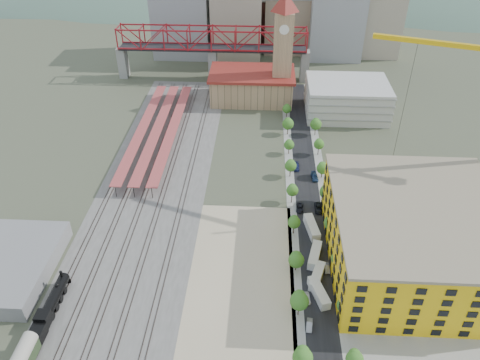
# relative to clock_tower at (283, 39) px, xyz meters

# --- Properties ---
(ground) EXTENTS (400.00, 400.00, 0.00)m
(ground) POSITION_rel_clock_tower_xyz_m (-8.00, -79.99, -28.70)
(ground) COLOR #474C38
(ground) RESTS_ON ground
(ballast_strip) EXTENTS (36.00, 165.00, 0.06)m
(ballast_strip) POSITION_rel_clock_tower_xyz_m (-44.00, -62.49, -28.67)
(ballast_strip) COLOR #605E59
(ballast_strip) RESTS_ON ground
(dirt_lot) EXTENTS (28.00, 67.00, 0.06)m
(dirt_lot) POSITION_rel_clock_tower_xyz_m (-12.00, -111.49, -28.67)
(dirt_lot) COLOR tan
(dirt_lot) RESTS_ON ground
(street_asphalt) EXTENTS (12.00, 170.00, 0.06)m
(street_asphalt) POSITION_rel_clock_tower_xyz_m (8.00, -64.99, -28.67)
(street_asphalt) COLOR black
(street_asphalt) RESTS_ON ground
(sidewalk_west) EXTENTS (3.00, 170.00, 0.04)m
(sidewalk_west) POSITION_rel_clock_tower_xyz_m (2.50, -64.99, -28.68)
(sidewalk_west) COLOR gray
(sidewalk_west) RESTS_ON ground
(sidewalk_east) EXTENTS (3.00, 170.00, 0.04)m
(sidewalk_east) POSITION_rel_clock_tower_xyz_m (13.50, -64.99, -28.68)
(sidewalk_east) COLOR gray
(sidewalk_east) RESTS_ON ground
(construction_pad) EXTENTS (50.00, 90.00, 0.06)m
(construction_pad) POSITION_rel_clock_tower_xyz_m (37.00, -99.99, -28.67)
(construction_pad) COLOR gray
(construction_pad) RESTS_ON ground
(rail_tracks) EXTENTS (26.56, 160.00, 0.18)m
(rail_tracks) POSITION_rel_clock_tower_xyz_m (-45.80, -62.49, -28.55)
(rail_tracks) COLOR #382B23
(rail_tracks) RESTS_ON ground
(platform_canopies) EXTENTS (16.00, 80.00, 4.12)m
(platform_canopies) POSITION_rel_clock_tower_xyz_m (-49.00, -34.99, -24.70)
(platform_canopies) COLOR #AF4344
(platform_canopies) RESTS_ON ground
(station_hall) EXTENTS (38.00, 24.00, 13.10)m
(station_hall) POSITION_rel_clock_tower_xyz_m (-13.00, 2.01, -22.03)
(station_hall) COLOR tan
(station_hall) RESTS_ON ground
(clock_tower) EXTENTS (12.00, 12.00, 52.00)m
(clock_tower) POSITION_rel_clock_tower_xyz_m (0.00, 0.00, 0.00)
(clock_tower) COLOR tan
(clock_tower) RESTS_ON ground
(parking_garage) EXTENTS (34.00, 26.00, 14.00)m
(parking_garage) POSITION_rel_clock_tower_xyz_m (28.00, -9.99, -21.70)
(parking_garage) COLOR silver
(parking_garage) RESTS_ON ground
(truss_bridge) EXTENTS (94.00, 9.60, 25.60)m
(truss_bridge) POSITION_rel_clock_tower_xyz_m (-33.00, 25.01, -9.83)
(truss_bridge) COLOR gray
(truss_bridge) RESTS_ON ground
(construction_building) EXTENTS (44.60, 50.60, 18.80)m
(construction_building) POSITION_rel_clock_tower_xyz_m (34.00, -99.99, -19.29)
(construction_building) COLOR yellow
(construction_building) RESTS_ON ground
(warehouse) EXTENTS (22.00, 32.00, 5.00)m
(warehouse) POSITION_rel_clock_tower_xyz_m (-74.00, -109.99, -26.20)
(warehouse) COLOR gray
(warehouse) RESTS_ON ground
(street_trees) EXTENTS (15.40, 124.40, 8.00)m
(street_trees) POSITION_rel_clock_tower_xyz_m (8.00, -74.99, -28.70)
(street_trees) COLOR #256D20
(street_trees) RESTS_ON ground
(skyline) EXTENTS (133.00, 46.00, 60.00)m
(skyline) POSITION_rel_clock_tower_xyz_m (-0.53, 62.32, -5.89)
(skyline) COLOR #9EA0A3
(skyline) RESTS_ON ground
(distant_hills) EXTENTS (647.00, 264.00, 227.00)m
(distant_hills) POSITION_rel_clock_tower_xyz_m (37.28, 180.01, -108.23)
(distant_hills) COLOR #4C6B59
(distant_hills) RESTS_ON ground
(locomotive) EXTENTS (3.08, 23.79, 5.95)m
(locomotive) POSITION_rel_clock_tower_xyz_m (-58.00, -123.23, -26.48)
(locomotive) COLOR black
(locomotive) RESTS_ON ground
(site_trailer_a) EXTENTS (5.39, 9.99, 2.65)m
(site_trailer_a) POSITION_rel_clock_tower_xyz_m (8.00, -113.87, -27.37)
(site_trailer_a) COLOR silver
(site_trailer_a) RESTS_ON ground
(site_trailer_b) EXTENTS (5.16, 9.66, 2.56)m
(site_trailer_b) POSITION_rel_clock_tower_xyz_m (8.00, -108.19, -27.42)
(site_trailer_b) COLOR silver
(site_trailer_b) RESTS_ON ground
(site_trailer_c) EXTENTS (4.80, 10.14, 2.68)m
(site_trailer_c) POSITION_rel_clock_tower_xyz_m (8.00, -100.34, -27.35)
(site_trailer_c) COLOR silver
(site_trailer_c) RESTS_ON ground
(site_trailer_d) EXTENTS (4.53, 10.41, 2.76)m
(site_trailer_d) POSITION_rel_clock_tower_xyz_m (8.00, -88.57, -27.32)
(site_trailer_d) COLOR silver
(site_trailer_d) RESTS_ON ground
(car_0) EXTENTS (1.93, 4.04, 1.33)m
(car_0) POSITION_rel_clock_tower_xyz_m (5.00, -115.28, -28.03)
(car_0) COLOR silver
(car_0) RESTS_ON ground
(car_1) EXTENTS (1.86, 4.12, 1.31)m
(car_1) POSITION_rel_clock_tower_xyz_m (5.00, -123.53, -28.04)
(car_1) COLOR #99999E
(car_1) RESTS_ON ground
(car_2) EXTENTS (2.60, 4.97, 1.34)m
(car_2) POSITION_rel_clock_tower_xyz_m (5.00, -78.54, -28.03)
(car_2) COLOR black
(car_2) RESTS_ON ground
(car_3) EXTENTS (2.24, 5.11, 1.46)m
(car_3) POSITION_rel_clock_tower_xyz_m (5.00, -54.92, -27.97)
(car_3) COLOR navy
(car_3) RESTS_ON ground
(car_5) EXTENTS (1.67, 4.04, 1.30)m
(car_5) POSITION_rel_clock_tower_xyz_m (11.00, -104.38, -28.05)
(car_5) COLOR gray
(car_5) RESTS_ON ground
(car_6) EXTENTS (2.59, 5.61, 1.56)m
(car_6) POSITION_rel_clock_tower_xyz_m (11.00, -78.36, -27.92)
(car_6) COLOR black
(car_6) RESTS_ON ground
(car_7) EXTENTS (2.60, 5.45, 1.53)m
(car_7) POSITION_rel_clock_tower_xyz_m (11.00, -60.96, -27.93)
(car_7) COLOR navy
(car_7) RESTS_ON ground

